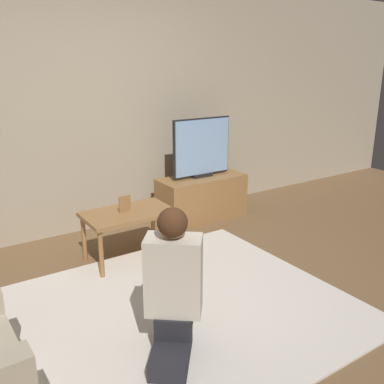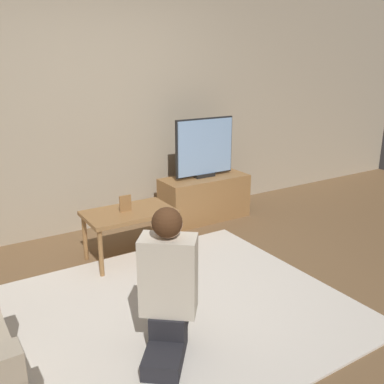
# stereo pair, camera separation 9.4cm
# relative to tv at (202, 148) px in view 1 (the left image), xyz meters

# --- Properties ---
(ground_plane) EXTENTS (10.00, 10.00, 0.00)m
(ground_plane) POSITION_rel_tv_xyz_m (-1.18, -1.50, -0.83)
(ground_plane) COLOR brown
(wall_back) EXTENTS (10.00, 0.06, 2.60)m
(wall_back) POSITION_rel_tv_xyz_m (-1.18, 0.43, 0.47)
(wall_back) COLOR tan
(wall_back) RESTS_ON ground_plane
(rug) EXTENTS (2.30, 2.11, 0.02)m
(rug) POSITION_rel_tv_xyz_m (-1.18, -1.50, -0.82)
(rug) COLOR silver
(rug) RESTS_ON ground_plane
(tv_stand) EXTENTS (1.00, 0.43, 0.50)m
(tv_stand) POSITION_rel_tv_xyz_m (0.00, -0.00, -0.58)
(tv_stand) COLOR olive
(tv_stand) RESTS_ON ground_plane
(tv) EXTENTS (0.73, 0.08, 0.66)m
(tv) POSITION_rel_tv_xyz_m (0.00, 0.00, 0.00)
(tv) COLOR black
(tv) RESTS_ON tv_stand
(coffee_table) EXTENTS (0.79, 0.48, 0.47)m
(coffee_table) POSITION_rel_tv_xyz_m (-1.16, -0.53, -0.42)
(coffee_table) COLOR olive
(coffee_table) RESTS_ON ground_plane
(person_kneeling) EXTENTS (0.67, 0.74, 0.94)m
(person_kneeling) POSITION_rel_tv_xyz_m (-1.49, -1.84, -0.36)
(person_kneeling) COLOR #232328
(person_kneeling) RESTS_ON rug
(picture_frame) EXTENTS (0.11, 0.01, 0.15)m
(picture_frame) POSITION_rel_tv_xyz_m (-1.19, -0.52, -0.29)
(picture_frame) COLOR olive
(picture_frame) RESTS_ON coffee_table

